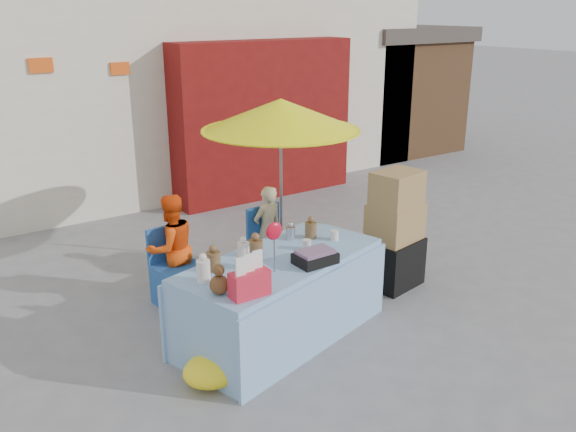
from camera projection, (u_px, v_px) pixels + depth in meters
ground at (304, 328)px, 6.22m from camera, size 80.00×80.00×0.00m
backdrop at (90, 7)px, 11.33m from camera, size 14.00×8.00×7.80m
market_table at (280, 296)px, 5.95m from camera, size 2.36×1.55×1.31m
chair_left at (178, 282)px, 6.67m from camera, size 0.52×0.51×0.85m
chair_right at (274, 257)px, 7.34m from camera, size 0.52×0.51×0.85m
vendor_orange at (171, 248)px, 6.66m from camera, size 0.63×0.52×1.22m
vendor_beige at (268, 230)px, 7.35m from camera, size 0.43×0.30×1.10m
umbrella at (281, 115)px, 7.19m from camera, size 1.90×1.90×2.09m
box_stack at (394, 234)px, 6.99m from camera, size 0.71×0.62×1.38m
tarp_bundle at (216, 368)px, 5.29m from camera, size 0.61×0.49×0.27m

